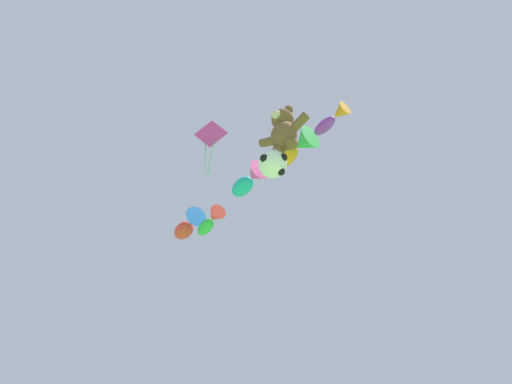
% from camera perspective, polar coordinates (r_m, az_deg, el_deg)
% --- Properties ---
extents(teddy_bear_kite, '(1.97, 0.87, 2.00)m').
position_cam_1_polar(teddy_bear_kite, '(11.35, 4.57, 10.15)').
color(teddy_bear_kite, brown).
extents(soccer_ball_kite, '(1.00, 1.00, 0.92)m').
position_cam_1_polar(soccer_ball_kite, '(10.71, 2.82, 4.72)').
color(soccer_ball_kite, white).
extents(fish_kite_violet, '(1.56, 0.83, 0.56)m').
position_cam_1_polar(fish_kite_violet, '(12.72, 12.55, 11.73)').
color(fish_kite_violet, purple).
extents(fish_kite_tangerine, '(2.34, 1.23, 1.02)m').
position_cam_1_polar(fish_kite_tangerine, '(13.79, 6.24, 6.94)').
color(fish_kite_tangerine, orange).
extents(fish_kite_teal, '(2.20, 1.39, 0.97)m').
position_cam_1_polar(fish_kite_teal, '(14.91, -1.23, 1.92)').
color(fish_kite_teal, '#19ADB2').
extents(fish_kite_emerald, '(2.31, 1.41, 0.77)m').
position_cam_1_polar(fish_kite_emerald, '(16.46, -7.67, -4.91)').
color(fish_kite_emerald, green).
extents(fish_kite_crimson, '(2.53, 1.65, 1.13)m').
position_cam_1_polar(fish_kite_crimson, '(18.43, -11.23, -5.48)').
color(fish_kite_crimson, red).
extents(diamond_kite, '(1.16, 0.87, 3.11)m').
position_cam_1_polar(diamond_kite, '(14.36, -7.56, 9.17)').
color(diamond_kite, '#E53F9E').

